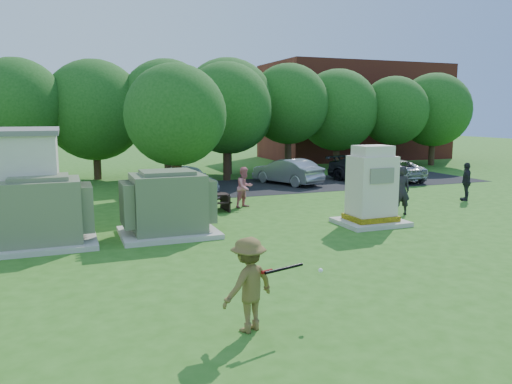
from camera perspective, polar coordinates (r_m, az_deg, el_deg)
name	(u,v)px	position (r m, az deg, el deg)	size (l,w,h in m)	color
ground	(312,265)	(13.00, 6.42, -8.24)	(120.00, 120.00, 0.00)	#2D6619
brick_building	(354,112)	(44.82, 11.11, 8.98)	(15.00, 8.00, 8.00)	maroon
parking_strip	(312,183)	(27.89, 6.42, 1.00)	(20.00, 6.00, 0.01)	#232326
transformer_left	(41,213)	(15.77, -23.34, -2.24)	(3.00, 2.40, 2.07)	beige
transformer_right	(168,205)	(16.04, -10.03, -1.46)	(3.00, 2.40, 2.07)	beige
generator_cabinet	(372,190)	(17.74, 13.07, 0.20)	(2.26, 1.85, 2.75)	beige
picnic_table	(209,201)	(19.82, -5.42, -1.00)	(1.58, 1.18, 0.67)	black
batter	(249,284)	(8.93, -0.86, -10.52)	(1.10, 0.63, 1.70)	brown
person_by_generator	(401,190)	(19.78, 16.25, 0.17)	(0.68, 0.45, 1.88)	black
person_at_picnic	(245,187)	(20.50, -1.30, 0.54)	(0.81, 0.63, 1.67)	#D36F7B
person_walking_right	(466,182)	(24.03, 22.89, 1.11)	(1.00, 0.41, 1.70)	#26262B
car_white	(188,178)	(25.17, -7.77, 1.59)	(1.53, 3.80, 1.29)	silver
car_silver_a	(287,171)	(27.46, 3.59, 2.37)	(1.48, 4.24, 1.40)	#A2A1A6
car_dark	(368,170)	(28.96, 12.65, 2.51)	(1.96, 4.83, 1.40)	black
car_silver_b	(390,170)	(29.78, 15.02, 2.45)	(2.08, 4.51, 1.25)	#ACACB1
batting_equipment	(287,270)	(9.01, 3.58, -8.83)	(1.38, 0.45, 0.29)	black
tree_row	(196,108)	(30.45, -6.85, 9.48)	(41.30, 13.30, 7.30)	#47301E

